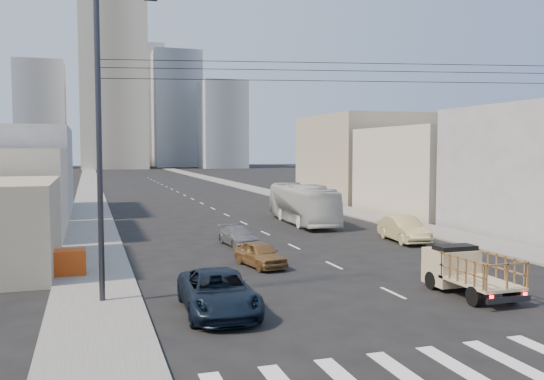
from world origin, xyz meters
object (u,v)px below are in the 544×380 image
sedan_grey (238,236)px  crate_stack (66,262)px  city_bus (303,204)px  sedan_tan (404,229)px  streetlamp_left (102,136)px  sedan_brown (260,254)px  flatbed_pickup (467,268)px  navy_pickup (218,292)px

sedan_grey → crate_stack: 11.58m
city_bus → sedan_tan: city_bus is taller
city_bus → streetlamp_left: bearing=-124.6°
sedan_brown → crate_stack: bearing=166.0°
flatbed_pickup → crate_stack: 17.92m
sedan_grey → sedan_brown: bearing=-100.3°
city_bus → sedan_grey: city_bus is taller
streetlamp_left → crate_stack: streetlamp_left is taller
streetlamp_left → crate_stack: (-1.61, 5.40, -5.75)m
city_bus → sedan_brown: city_bus is taller
flatbed_pickup → crate_stack: flatbed_pickup is taller
streetlamp_left → sedan_grey: bearing=54.3°
flatbed_pickup → navy_pickup: 10.28m
navy_pickup → crate_stack: navy_pickup is taller
sedan_tan → crate_stack: (-20.37, -4.22, -0.11)m
sedan_tan → flatbed_pickup: bearing=-104.2°
flatbed_pickup → city_bus: bearing=85.8°
streetlamp_left → city_bus: bearing=52.0°
streetlamp_left → crate_stack: 8.05m
city_bus → sedan_grey: bearing=-127.4°
flatbed_pickup → city_bus: (1.71, 23.45, 0.47)m
sedan_grey → crate_stack: bearing=-153.8°
sedan_tan → streetlamp_left: 21.83m
crate_stack → sedan_tan: bearing=11.7°
navy_pickup → sedan_tan: (14.88, 12.22, 0.05)m
sedan_brown → sedan_grey: 6.66m
navy_pickup → sedan_tan: bearing=41.8°
flatbed_pickup → sedan_grey: (-5.90, 14.62, -0.51)m
sedan_tan → streetlamp_left: streetlamp_left is taller
flatbed_pickup → navy_pickup: flatbed_pickup is taller
flatbed_pickup → sedan_grey: 15.78m
flatbed_pickup → streetlamp_left: bearing=167.5°
streetlamp_left → navy_pickup: bearing=-33.9°
city_bus → sedan_tan: bearing=-71.4°
navy_pickup → sedan_brown: navy_pickup is taller
sedan_grey → sedan_tan: bearing=-15.6°
navy_pickup → city_bus: bearing=64.9°
sedan_brown → crate_stack: size_ratio=2.08×
flatbed_pickup → crate_stack: (-15.75, 8.53, -0.40)m
city_bus → sedan_grey: size_ratio=2.81×
streetlamp_left → flatbed_pickup: bearing=-12.5°
flatbed_pickup → city_bus: 23.52m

